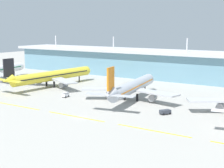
{
  "coord_description": "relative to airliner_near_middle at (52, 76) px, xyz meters",
  "views": [
    {
      "loc": [
        82.83,
        -103.04,
        35.32
      ],
      "look_at": [
        -11.08,
        38.65,
        7.0
      ],
      "focal_mm": 55.82,
      "sensor_mm": 36.0,
      "label": 1
    }
  ],
  "objects": [
    {
      "name": "airliner_center",
      "position": [
        58.4,
        -6.71,
        -0.01
      ],
      "size": [
        47.94,
        61.9,
        18.9
      ],
      "color": "#ADB2BC",
      "rests_on": "ground"
    },
    {
      "name": "baggage_cart",
      "position": [
        27.2,
        -19.24,
        -5.19
      ],
      "size": [
        2.22,
        3.73,
        2.48
      ],
      "color": "silver",
      "rests_on": "ground"
    },
    {
      "name": "ground_plane",
      "position": [
        58.39,
        -46.07,
        -6.46
      ],
      "size": [
        600.0,
        600.0,
        0.0
      ],
      "primitive_type": "plane",
      "color": "#A8A59E"
    },
    {
      "name": "taxiway_stripe_mid_east",
      "position": [
        89.39,
        -45.78,
        -6.44
      ],
      "size": [
        28.0,
        0.7,
        0.04
      ],
      "primitive_type": "cube",
      "color": "yellow",
      "rests_on": "ground"
    },
    {
      "name": "pushback_tug",
      "position": [
        83.47,
        -22.95,
        -5.36
      ],
      "size": [
        4.3,
        5.01,
        1.85
      ],
      "color": "#333842",
      "rests_on": "ground"
    },
    {
      "name": "airliner_near_middle",
      "position": [
        0.0,
        0.0,
        0.0
      ],
      "size": [
        48.72,
        69.64,
        18.9
      ],
      "color": "yellow",
      "rests_on": "ground"
    },
    {
      "name": "taxiway_stripe_centre",
      "position": [
        55.39,
        -45.78,
        -6.44
      ],
      "size": [
        28.0,
        0.7,
        0.04
      ],
      "primitive_type": "cube",
      "color": "yellow",
      "rests_on": "ground"
    },
    {
      "name": "terminal_building",
      "position": [
        58.39,
        67.85,
        3.19
      ],
      "size": [
        288.0,
        34.0,
        27.89
      ],
      "color": "#6693A8",
      "rests_on": "ground"
    },
    {
      "name": "taxiway_stripe_mid_west",
      "position": [
        21.39,
        -45.78,
        -6.44
      ],
      "size": [
        28.0,
        0.7,
        0.04
      ],
      "primitive_type": "cube",
      "color": "yellow",
      "rests_on": "ground"
    }
  ]
}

